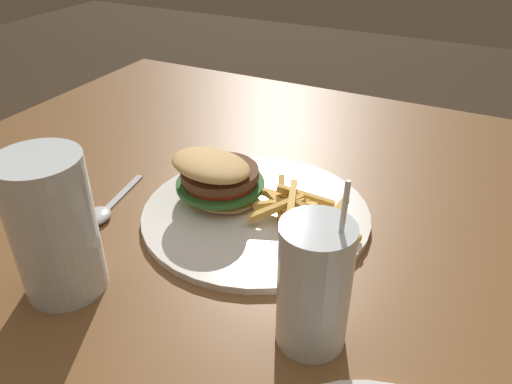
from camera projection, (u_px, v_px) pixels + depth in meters
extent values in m
cube|color=brown|center=(268.00, 323.00, 0.55)|extent=(1.38, 1.37, 0.03)
cylinder|color=brown|center=(164.00, 195.00, 1.43)|extent=(0.07, 0.07, 0.67)
cylinder|color=white|center=(256.00, 213.00, 0.69)|extent=(0.31, 0.31, 0.01)
ellipsoid|color=tan|center=(221.00, 192.00, 0.71)|extent=(0.15, 0.13, 0.02)
cylinder|color=#2D6628|center=(220.00, 184.00, 0.71)|extent=(0.16, 0.16, 0.01)
cylinder|color=red|center=(220.00, 179.00, 0.70)|extent=(0.13, 0.13, 0.01)
cylinder|color=brown|center=(220.00, 173.00, 0.70)|extent=(0.14, 0.14, 0.01)
ellipsoid|color=tan|center=(211.00, 165.00, 0.68)|extent=(0.15, 0.14, 0.04)
cube|color=gold|center=(281.00, 198.00, 0.69)|extent=(0.04, 0.08, 0.03)
cube|color=gold|center=(330.00, 227.00, 0.64)|extent=(0.09, 0.02, 0.01)
cube|color=gold|center=(276.00, 208.00, 0.66)|extent=(0.06, 0.06, 0.03)
cube|color=gold|center=(288.00, 199.00, 0.68)|extent=(0.08, 0.02, 0.01)
cube|color=gold|center=(332.00, 218.00, 0.65)|extent=(0.02, 0.09, 0.02)
cube|color=gold|center=(306.00, 196.00, 0.68)|extent=(0.08, 0.04, 0.03)
cube|color=gold|center=(301.00, 220.00, 0.65)|extent=(0.02, 0.07, 0.02)
cube|color=gold|center=(283.00, 206.00, 0.68)|extent=(0.04, 0.08, 0.01)
cube|color=gold|center=(279.00, 204.00, 0.67)|extent=(0.05, 0.04, 0.02)
cube|color=gold|center=(318.00, 220.00, 0.64)|extent=(0.07, 0.03, 0.03)
cube|color=gold|center=(292.00, 200.00, 0.65)|extent=(0.04, 0.09, 0.01)
cube|color=gold|center=(279.00, 203.00, 0.67)|extent=(0.07, 0.02, 0.03)
cube|color=gold|center=(304.00, 220.00, 0.65)|extent=(0.03, 0.06, 0.03)
cylinder|color=silver|center=(53.00, 227.00, 0.53)|extent=(0.09, 0.09, 0.17)
cylinder|color=#C67F23|center=(55.00, 234.00, 0.54)|extent=(0.08, 0.08, 0.15)
cylinder|color=silver|center=(314.00, 286.00, 0.47)|extent=(0.07, 0.07, 0.14)
cylinder|color=#EFA819|center=(313.00, 293.00, 0.48)|extent=(0.06, 0.06, 0.12)
cylinder|color=white|center=(335.00, 273.00, 0.45)|extent=(0.01, 0.02, 0.19)
ellipsoid|color=silver|center=(96.00, 216.00, 0.68)|extent=(0.04, 0.05, 0.01)
cube|color=silver|center=(123.00, 193.00, 0.75)|extent=(0.03, 0.11, 0.00)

